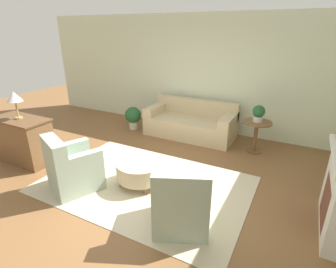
{
  "coord_description": "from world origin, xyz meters",
  "views": [
    {
      "loc": [
        2.11,
        -3.16,
        2.44
      ],
      "look_at": [
        0.15,
        0.55,
        0.75
      ],
      "focal_mm": 28.0,
      "sensor_mm": 36.0,
      "label": 1
    }
  ],
  "objects_px": {
    "ottoman_table": "(140,169)",
    "table_lamp": "(14,98)",
    "potted_plant_on_side_table": "(259,113)",
    "potted_plant_floor": "(133,116)",
    "armchair_right": "(181,204)",
    "couch": "(191,123)",
    "armchair_left": "(72,169)",
    "dresser": "(24,139)",
    "side_table": "(256,131)"
  },
  "relations": [
    {
      "from": "couch",
      "to": "dresser",
      "type": "distance_m",
      "value": 3.61
    },
    {
      "from": "armchair_right",
      "to": "potted_plant_floor",
      "type": "distance_m",
      "value": 3.83
    },
    {
      "from": "ottoman_table",
      "to": "potted_plant_on_side_table",
      "type": "distance_m",
      "value": 2.67
    },
    {
      "from": "armchair_right",
      "to": "ottoman_table",
      "type": "height_order",
      "value": "armchair_right"
    },
    {
      "from": "dresser",
      "to": "couch",
      "type": "bearing_deg",
      "value": 49.91
    },
    {
      "from": "potted_plant_on_side_table",
      "to": "side_table",
      "type": "bearing_deg",
      "value": 0.0
    },
    {
      "from": "couch",
      "to": "side_table",
      "type": "height_order",
      "value": "couch"
    },
    {
      "from": "couch",
      "to": "potted_plant_floor",
      "type": "height_order",
      "value": "couch"
    },
    {
      "from": "side_table",
      "to": "armchair_left",
      "type": "bearing_deg",
      "value": -129.68
    },
    {
      "from": "armchair_right",
      "to": "potted_plant_floor",
      "type": "bearing_deg",
      "value": 134.04
    },
    {
      "from": "couch",
      "to": "armchair_right",
      "type": "bearing_deg",
      "value": -69.09
    },
    {
      "from": "dresser",
      "to": "potted_plant_on_side_table",
      "type": "bearing_deg",
      "value": 32.99
    },
    {
      "from": "ottoman_table",
      "to": "armchair_right",
      "type": "bearing_deg",
      "value": -31.54
    },
    {
      "from": "armchair_right",
      "to": "potted_plant_floor",
      "type": "height_order",
      "value": "armchair_right"
    },
    {
      "from": "armchair_left",
      "to": "dresser",
      "type": "relative_size",
      "value": 0.81
    },
    {
      "from": "armchair_left",
      "to": "side_table",
      "type": "relative_size",
      "value": 1.39
    },
    {
      "from": "armchair_left",
      "to": "potted_plant_floor",
      "type": "relative_size",
      "value": 1.61
    },
    {
      "from": "ottoman_table",
      "to": "potted_plant_on_side_table",
      "type": "relative_size",
      "value": 2.31
    },
    {
      "from": "ottoman_table",
      "to": "side_table",
      "type": "height_order",
      "value": "side_table"
    },
    {
      "from": "side_table",
      "to": "potted_plant_on_side_table",
      "type": "height_order",
      "value": "potted_plant_on_side_table"
    },
    {
      "from": "potted_plant_floor",
      "to": "couch",
      "type": "bearing_deg",
      "value": 10.9
    },
    {
      "from": "armchair_right",
      "to": "ottoman_table",
      "type": "bearing_deg",
      "value": 148.46
    },
    {
      "from": "couch",
      "to": "potted_plant_on_side_table",
      "type": "xyz_separation_m",
      "value": [
        1.57,
        -0.24,
        0.56
      ]
    },
    {
      "from": "couch",
      "to": "armchair_left",
      "type": "bearing_deg",
      "value": -104.07
    },
    {
      "from": "armchair_left",
      "to": "side_table",
      "type": "bearing_deg",
      "value": 50.32
    },
    {
      "from": "ottoman_table",
      "to": "table_lamp",
      "type": "xyz_separation_m",
      "value": [
        -2.44,
        -0.36,
        1.01
      ]
    },
    {
      "from": "armchair_right",
      "to": "potted_plant_on_side_table",
      "type": "relative_size",
      "value": 2.71
    },
    {
      "from": "ottoman_table",
      "to": "table_lamp",
      "type": "distance_m",
      "value": 2.67
    },
    {
      "from": "couch",
      "to": "dresser",
      "type": "relative_size",
      "value": 1.82
    },
    {
      "from": "armchair_right",
      "to": "table_lamp",
      "type": "relative_size",
      "value": 1.83
    },
    {
      "from": "ottoman_table",
      "to": "potted_plant_floor",
      "type": "xyz_separation_m",
      "value": [
        -1.62,
        2.11,
        0.07
      ]
    },
    {
      "from": "armchair_right",
      "to": "potted_plant_on_side_table",
      "type": "height_order",
      "value": "potted_plant_on_side_table"
    },
    {
      "from": "ottoman_table",
      "to": "potted_plant_floor",
      "type": "height_order",
      "value": "potted_plant_floor"
    },
    {
      "from": "couch",
      "to": "armchair_left",
      "type": "height_order",
      "value": "armchair_left"
    },
    {
      "from": "potted_plant_on_side_table",
      "to": "potted_plant_floor",
      "type": "relative_size",
      "value": 0.59
    },
    {
      "from": "couch",
      "to": "armchair_left",
      "type": "xyz_separation_m",
      "value": [
        -0.76,
        -3.04,
        0.06
      ]
    },
    {
      "from": "ottoman_table",
      "to": "dresser",
      "type": "bearing_deg",
      "value": -171.63
    },
    {
      "from": "potted_plant_on_side_table",
      "to": "potted_plant_floor",
      "type": "xyz_separation_m",
      "value": [
        -3.07,
        -0.05,
        -0.52
      ]
    },
    {
      "from": "potted_plant_on_side_table",
      "to": "table_lamp",
      "type": "xyz_separation_m",
      "value": [
        -3.89,
        -2.53,
        0.42
      ]
    },
    {
      "from": "couch",
      "to": "potted_plant_floor",
      "type": "relative_size",
      "value": 3.62
    },
    {
      "from": "armchair_right",
      "to": "side_table",
      "type": "distance_m",
      "value": 2.84
    },
    {
      "from": "side_table",
      "to": "potted_plant_floor",
      "type": "height_order",
      "value": "side_table"
    },
    {
      "from": "couch",
      "to": "dresser",
      "type": "bearing_deg",
      "value": -130.09
    },
    {
      "from": "armchair_left",
      "to": "potted_plant_floor",
      "type": "bearing_deg",
      "value": 104.99
    },
    {
      "from": "armchair_right",
      "to": "side_table",
      "type": "xyz_separation_m",
      "value": [
        0.4,
        2.81,
        0.1
      ]
    },
    {
      "from": "potted_plant_on_side_table",
      "to": "table_lamp",
      "type": "distance_m",
      "value": 4.66
    },
    {
      "from": "potted_plant_floor",
      "to": "table_lamp",
      "type": "height_order",
      "value": "table_lamp"
    },
    {
      "from": "potted_plant_on_side_table",
      "to": "dresser",
      "type": "bearing_deg",
      "value": -147.01
    },
    {
      "from": "ottoman_table",
      "to": "table_lamp",
      "type": "relative_size",
      "value": 1.56
    },
    {
      "from": "couch",
      "to": "table_lamp",
      "type": "height_order",
      "value": "table_lamp"
    }
  ]
}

